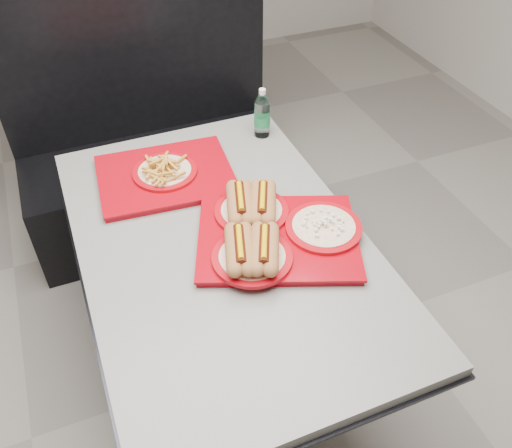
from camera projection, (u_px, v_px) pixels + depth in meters
name	position (u px, v px, depth m)	size (l,w,h in m)	color
ground	(230.00, 369.00, 2.27)	(6.00, 6.00, 0.00)	gray
diner_table	(224.00, 275.00, 1.88)	(0.92, 1.42, 0.75)	black
booth_bench	(153.00, 152.00, 2.75)	(1.30, 0.57, 1.35)	black
tray_near	(271.00, 232.00, 1.74)	(0.62, 0.56, 0.11)	#98040F
tray_far	(165.00, 173.00, 1.99)	(0.52, 0.42, 0.10)	#98040F
water_bottle	(262.00, 116.00, 2.18)	(0.07, 0.07, 0.21)	silver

